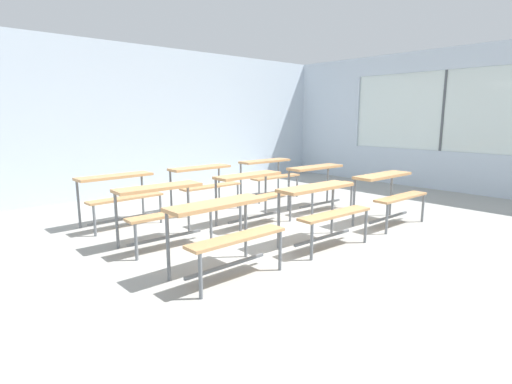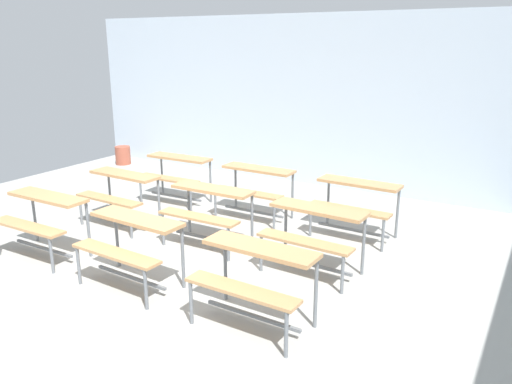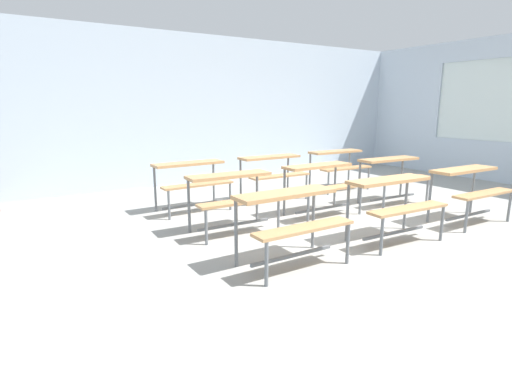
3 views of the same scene
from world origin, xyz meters
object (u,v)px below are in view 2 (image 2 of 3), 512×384
Objects in this scene: desk_bench_r2c0 at (176,168)px; desk_bench_r1c0 at (120,187)px; desk_bench_r2c1 at (255,181)px; desk_bench_r2c2 at (356,196)px; trash_bin at (123,155)px; desk_bench_r1c2 at (314,225)px; desk_bench_r1c1 at (208,203)px; desk_bench_r0c2 at (254,268)px; desk_bench_r0c0 at (41,212)px; desk_bench_r0c1 at (130,236)px.

desk_bench_r1c0 is at bearing -90.47° from desk_bench_r2c0.
desk_bench_r2c1 is 0.99× the size of desk_bench_r2c2.
trash_bin is (-2.71, 1.52, -0.37)m from desk_bench_r2c0.
desk_bench_r1c2 is 2.94× the size of trash_bin.
desk_bench_r1c2 is at bearing -24.80° from desk_bench_r2c0.
desk_bench_r1c1 is 0.99× the size of desk_bench_r2c0.
desk_bench_r2c0 is at bearing -29.28° from trash_bin.
desk_bench_r0c0 is at bearing -179.87° from desk_bench_r0c2.
desk_bench_r1c1 is 1.00× the size of desk_bench_r2c1.
desk_bench_r0c2 is 3.99m from desk_bench_r2c0.
desk_bench_r0c0 is 0.98× the size of desk_bench_r0c1.
desk_bench_r0c2 is 2.02m from desk_bench_r1c1.
desk_bench_r1c1 is 0.98× the size of desk_bench_r1c2.
desk_bench_r0c1 reaches higher than trash_bin.
desk_bench_r2c0 reaches higher than trash_bin.
desk_bench_r0c2 is 1.30m from desk_bench_r1c2.
desk_bench_r0c0 is at bearing -140.17° from desk_bench_r1c1.
desk_bench_r1c1 is at bearing -179.55° from desk_bench_r1c2.
desk_bench_r0c1 and desk_bench_r2c2 have the same top height.
desk_bench_r1c0 is 1.00× the size of desk_bench_r2c0.
desk_bench_r2c1 is at bearing 92.71° from desk_bench_r0c1.
desk_bench_r1c0 is at bearing -177.88° from desk_bench_r1c2.
desk_bench_r0c1 is 1.01× the size of desk_bench_r0c2.
desk_bench_r0c2 is at bearing -86.95° from desk_bench_r1c2.
desk_bench_r0c2 and desk_bench_r1c1 have the same top height.
desk_bench_r1c0 is 3.00m from desk_bench_r1c2.
desk_bench_r1c0 is 1.01× the size of desk_bench_r1c1.
desk_bench_r2c0 and desk_bench_r2c2 have the same top height.
desk_bench_r1c1 is at bearing -87.53° from desk_bench_r2c1.
desk_bench_r2c1 is at bearing 91.52° from desk_bench_r1c1.
desk_bench_r1c0 is 1.51m from desk_bench_r1c1.
trash_bin is (-5.74, 1.52, -0.37)m from desk_bench_r2c2.
desk_bench_r2c2 is (0.02, 1.30, 0.00)m from desk_bench_r1c2.
desk_bench_r2c1 is 4.49m from trash_bin.
desk_bench_r2c2 is (3.03, 2.53, 0.00)m from desk_bench_r0c0.
desk_bench_r0c0 is 1.27m from desk_bench_r1c0.
desk_bench_r1c1 is 1.95m from desk_bench_r2c2.
desk_bench_r2c1 is at bearing 122.15° from desk_bench_r0c2.
desk_bench_r1c0 is (-3.00, 1.33, 0.00)m from desk_bench_r0c2.
trash_bin is at bearing 145.73° from desk_bench_r0c2.
desk_bench_r2c0 is 1.49m from desk_bench_r2c1.
desk_bench_r2c1 and desk_bench_r2c2 have the same top height.
desk_bench_r2c1 reaches higher than trash_bin.
desk_bench_r0c2 is 7.07m from trash_bin.
desk_bench_r0c2 is 0.99× the size of desk_bench_r1c2.
desk_bench_r1c1 is at bearing -40.49° from desk_bench_r2c0.
desk_bench_r1c1 is 1.97m from desk_bench_r2c0.
desk_bench_r0c1 is 1.02× the size of desk_bench_r1c1.
desk_bench_r1c0 is 3.27m from desk_bench_r2c2.
desk_bench_r1c1 is at bearing -33.02° from trash_bin.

